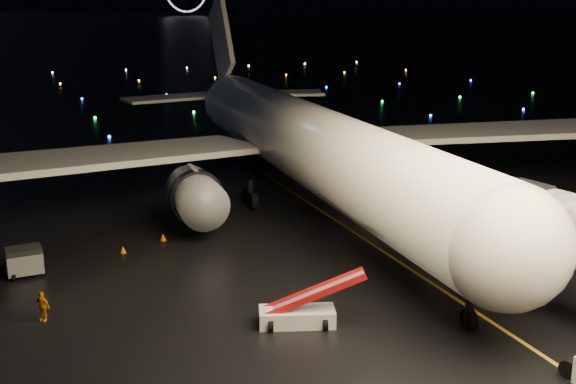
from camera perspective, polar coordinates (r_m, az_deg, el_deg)
name	(u,v)px	position (r m, az deg, el deg)	size (l,w,h in m)	color
ground	(29,40)	(329.75, -19.77, 11.23)	(2000.00, 2000.00, 0.00)	black
lane_centre	(365,239)	(52.63, 6.07, -3.73)	(0.25, 80.00, 0.02)	gold
airliner	(295,95)	(61.39, 0.53, 7.68)	(63.56, 60.38, 18.01)	white
belt_loader	(297,300)	(38.62, 0.72, -8.51)	(5.91, 1.61, 2.86)	silver
crew_c	(42,306)	(41.49, -18.85, -8.53)	(0.99, 0.41, 1.69)	orange
safety_cone_0	(163,237)	(52.81, -9.84, -3.53)	(0.45, 0.45, 0.51)	#FF6101
safety_cone_1	(206,218)	(56.84, -6.46, -2.03)	(0.49, 0.49, 0.56)	#FF6101
safety_cone_2	(123,249)	(50.85, -12.91, -4.44)	(0.43, 0.43, 0.48)	#FF6101
taxiway_lights	(73,95)	(136.62, -16.63, 7.39)	(164.00, 92.00, 0.36)	black
baggage_cart_1	(24,262)	(48.31, -20.11, -5.20)	(2.15, 1.51, 1.83)	gray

